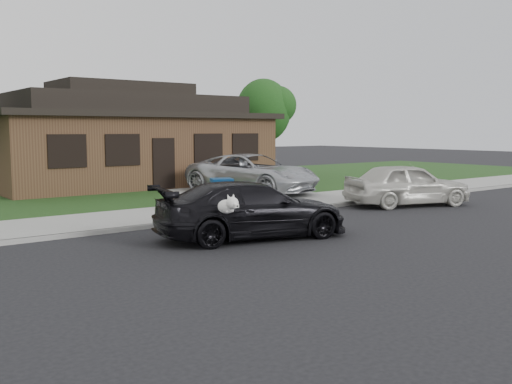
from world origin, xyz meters
TOP-DOWN VIEW (x-y plane):
  - ground at (0.00, 0.00)m, footprint 120.00×120.00m
  - sidewalk at (0.00, 5.00)m, footprint 60.00×3.00m
  - curb at (0.00, 3.50)m, footprint 60.00×0.12m
  - lawn at (0.00, 13.00)m, footprint 60.00×13.00m
  - driveway at (6.00, 10.00)m, footprint 4.50×13.00m
  - sedan at (0.93, 0.79)m, footprint 5.06×2.95m
  - minivan at (6.27, 7.87)m, footprint 3.89×5.98m
  - white_compact at (8.76, 2.29)m, footprint 4.68×3.09m
  - recycling_bin at (2.25, 4.06)m, footprint 0.82×0.82m
  - house at (4.00, 15.00)m, footprint 12.60×8.60m
  - tree_1 at (12.14, 14.40)m, footprint 3.15×3.00m

SIDE VIEW (x-z plane):
  - ground at x=0.00m, z-range 0.00..0.00m
  - sidewalk at x=0.00m, z-range 0.00..0.12m
  - curb at x=0.00m, z-range 0.00..0.12m
  - lawn at x=0.00m, z-range 0.00..0.13m
  - driveway at x=6.00m, z-range 0.00..0.14m
  - recycling_bin at x=2.25m, z-range 0.13..1.17m
  - sedan at x=0.93m, z-range 0.00..1.38m
  - white_compact at x=8.76m, z-range 0.00..1.48m
  - minivan at x=6.27m, z-range 0.14..1.67m
  - house at x=4.00m, z-range -0.19..4.46m
  - tree_1 at x=12.14m, z-range 1.09..6.34m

